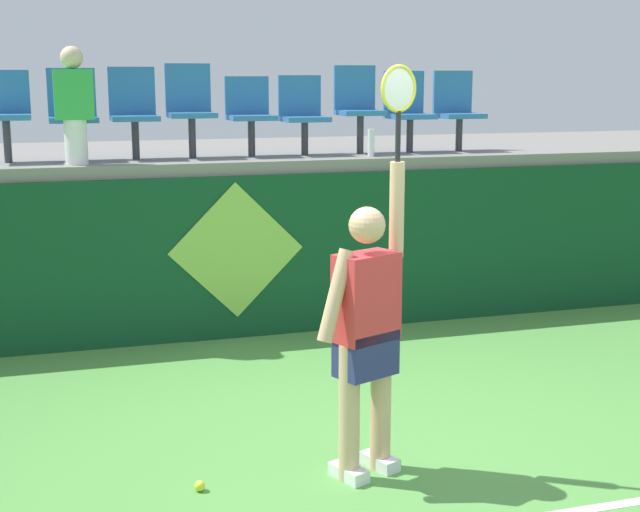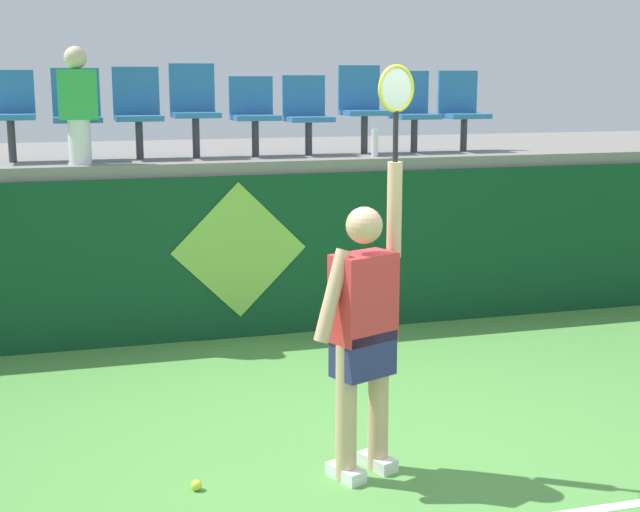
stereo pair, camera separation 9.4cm
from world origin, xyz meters
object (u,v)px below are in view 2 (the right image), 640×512
Objects in this scene: water_bottle at (375,143)px; stadium_chair_5 at (307,111)px; stadium_chair_4 at (253,111)px; stadium_chair_3 at (194,106)px; stadium_chair_6 at (362,104)px; stadium_chair_7 at (412,108)px; tennis_player at (364,327)px; spectator_0 at (78,103)px; stadium_chair_1 at (77,110)px; stadium_chair_8 at (461,107)px; stadium_chair_2 at (138,109)px; tennis_ball at (196,485)px; stadium_chair_0 at (10,110)px.

water_bottle is 0.34× the size of stadium_chair_5.
stadium_chair_4 is at bearing 159.10° from water_bottle.
stadium_chair_3 is 1.71m from stadium_chair_6.
stadium_chair_3 is at bearing 179.95° from stadium_chair_7.
stadium_chair_3 reaches higher than stadium_chair_7.
spectator_0 is (-1.53, 3.43, 1.24)m from tennis_player.
stadium_chair_5 is 1.13m from stadium_chair_7.
stadium_chair_6 is at bearing 88.43° from water_bottle.
stadium_chair_3 is 1.13m from stadium_chair_5.
stadium_chair_1 is 0.96× the size of stadium_chair_6.
stadium_chair_7 is at bearing 7.30° from spectator_0.
stadium_chair_3 reaches higher than stadium_chair_5.
spectator_0 is (-3.91, -0.43, 0.09)m from stadium_chair_8.
water_bottle is 2.85m from stadium_chair_1.
stadium_chair_2 is 0.96× the size of stadium_chair_3.
stadium_chair_4 is (-1.12, 0.43, 0.30)m from water_bottle.
stadium_chair_3 is at bearing 0.06° from stadium_chair_2.
stadium_chair_7 is at bearing -0.05° from stadium_chair_3.
stadium_chair_8 is 0.80× the size of spectator_0.
tennis_player is at bearing -110.34° from water_bottle.
tennis_ball is 0.06× the size of spectator_0.
stadium_chair_0 is 0.59m from stadium_chair_1.
tennis_ball is at bearing 177.40° from tennis_player.
tennis_ball is 5.52m from stadium_chair_8.
stadium_chair_2 is (1.15, 0.01, -0.00)m from stadium_chair_0.
spectator_0 is (-0.56, -0.43, 0.07)m from stadium_chair_2.
tennis_player is 1.38m from tennis_ball.
stadium_chair_7 is at bearing 53.17° from tennis_ball.
stadium_chair_8 is at bearing -0.01° from stadium_chair_2.
stadium_chair_1 is at bearing 111.56° from tennis_player.
stadium_chair_1 is 2.22m from stadium_chair_5.
water_bottle is at bearing -91.57° from stadium_chair_6.
stadium_chair_3 is (-1.70, 0.44, 0.36)m from water_bottle.
stadium_chair_7 is 1.00× the size of stadium_chair_8.
tennis_ball is 0.07× the size of stadium_chair_6.
stadium_chair_4 is (1.12, -0.01, -0.04)m from stadium_chair_2.
tennis_player is 4.42m from stadium_chair_7.
stadium_chair_5 is (2.22, -0.00, -0.04)m from stadium_chair_1.
stadium_chair_0 is at bearing -179.39° from stadium_chair_1.
stadium_chair_2 is at bearing 179.97° from stadium_chair_7.
tennis_player is 4.02m from stadium_chair_4.
tennis_player is 37.83× the size of tennis_ball.
stadium_chair_6 is 0.54m from stadium_chair_7.
stadium_chair_4 is 1.13m from stadium_chair_6.
water_bottle is 0.30× the size of stadium_chair_6.
tennis_ball is at bearing -98.93° from stadium_chair_3.
stadium_chair_4 is at bearing -0.28° from stadium_chair_1.
spectator_0 is at bearing -90.00° from stadium_chair_1.
tennis_player is 2.89× the size of stadium_chair_2.
stadium_chair_3 is 0.59m from stadium_chair_4.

